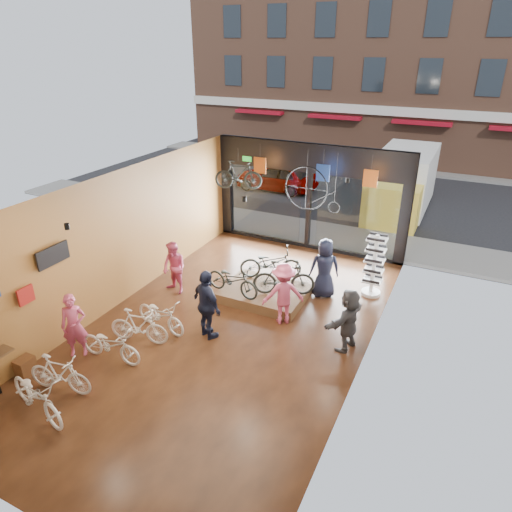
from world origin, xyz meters
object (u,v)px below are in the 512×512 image
Objects in this scene: display_platform at (264,293)px; customer_4 at (325,268)px; sunglasses_rack at (374,265)px; hung_bike at (238,175)px; display_bike_mid at (284,278)px; customer_1 at (174,268)px; customer_3 at (283,294)px; floor_bike_3 at (139,326)px; street_car at (276,177)px; floor_bike_4 at (161,315)px; floor_bike_0 at (36,396)px; floor_bike_2 at (111,344)px; customer_0 at (74,325)px; display_bike_left at (233,280)px; box_truck at (401,185)px; floor_bike_1 at (59,374)px; customer_5 at (348,320)px; penny_farthing at (315,191)px; customer_2 at (207,305)px; display_bike_right at (271,263)px.

display_platform is 1.32× the size of customer_4.
hung_bike is at bearing 154.68° from sunglasses_rack.
sunglasses_rack reaches higher than display_bike_mid.
customer_1 is 3.56m from customer_3.
floor_bike_3 is 0.88× the size of display_bike_mid.
customer_1 is 5.90m from sunglasses_rack.
street_car is 2.50× the size of floor_bike_4.
floor_bike_4 is (0.39, 3.58, -0.05)m from floor_bike_0.
floor_bike_2 is at bearing -116.07° from display_platform.
floor_bike_3 is at bearing 10.30° from customer_0.
customer_0 reaches higher than display_bike_left.
street_car is at bearing 112.40° from customer_1.
floor_bike_2 is at bearing -107.83° from box_truck.
customer_5 reaches higher than floor_bike_1.
customer_1 is (0.36, 3.56, -0.01)m from customer_0.
customer_4 is 2.89m from penny_farthing.
floor_bike_3 is (0.25, 2.87, -0.01)m from floor_bike_0.
hung_bike reaches higher than floor_bike_1.
sunglasses_rack is (1.28, 0.70, 0.06)m from customer_4.
display_platform is 1.27× the size of customer_2.
floor_bike_0 is (1.85, -16.33, -0.22)m from street_car.
customer_3 is at bearing -18.03° from floor_bike_0.
box_truck reaches higher than floor_bike_2.
street_car is 13.33m from customer_5.
display_bike_mid is at bearing -85.69° from penny_farthing.
floor_bike_0 reaches higher than floor_bike_1.
sunglasses_rack is (5.73, 5.99, 0.15)m from customer_0.
penny_farthing is at bearing -31.86° from floor_bike_3.
customer_1 is (-0.81, 1.81, 0.37)m from floor_bike_4.
display_bike_right reaches higher than floor_bike_3.
penny_farthing is at bearing -91.25° from hung_bike.
hung_bike reaches higher than sunglasses_rack.
display_bike_mid is (2.91, 5.49, 0.37)m from floor_bike_1.
display_bike_right is at bearing -14.44° from display_bike_left.
street_car is 11.16m from display_bike_mid.
display_bike_mid is (1.33, 0.61, 0.08)m from display_bike_left.
floor_bike_4 is at bearing 21.10° from customer_0.
display_bike_mid is at bearing 24.53° from street_car.
box_truck is 4.14× the size of customer_1.
street_car is at bearing 170.89° from box_truck.
sunglasses_rack reaches higher than floor_bike_0.
customer_5 is (5.42, -0.49, 0.01)m from customer_1.
box_truck is 8.19m from hung_bike.
customer_0 is at bearing -123.87° from display_platform.
floor_bike_4 is 4.85m from customer_4.
display_platform is at bearing -32.45° from floor_bike_1.
floor_bike_4 is at bearing 21.24° from customer_4.
display_bike_right is 3.63m from customer_5.
display_bike_right is (1.63, 3.38, 0.36)m from floor_bike_4.
customer_3 reaches higher than display_platform.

